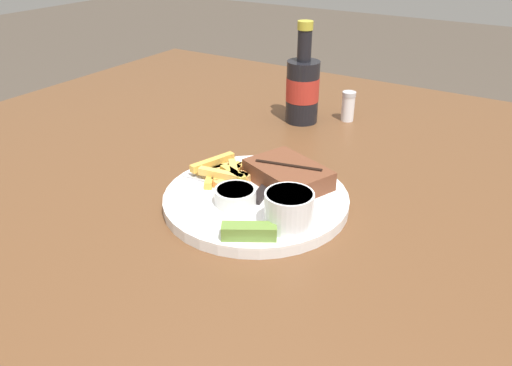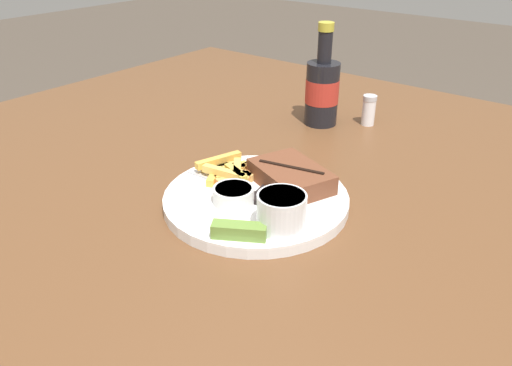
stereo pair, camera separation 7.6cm
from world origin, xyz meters
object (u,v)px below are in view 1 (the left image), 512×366
at_px(dipping_sauce_cup, 235,195).
at_px(knife_utensil, 269,184).
at_px(pickle_spear, 249,231).
at_px(beer_bottle, 303,87).
at_px(steak_portion, 288,174).
at_px(fork_utensil, 215,183).
at_px(salt_shaker, 348,106).
at_px(dinner_plate, 256,199).
at_px(coleslaw_cup, 289,208).

xyz_separation_m(dipping_sauce_cup, knife_utensil, (0.01, 0.07, -0.01)).
bearing_deg(pickle_spear, beer_bottle, 109.16).
xyz_separation_m(steak_portion, knife_utensil, (-0.02, -0.02, -0.01)).
bearing_deg(fork_utensil, steak_portion, 29.07).
distance_m(pickle_spear, knife_utensil, 0.15).
bearing_deg(knife_utensil, fork_utensil, 107.06).
bearing_deg(beer_bottle, salt_shaker, 34.20).
distance_m(fork_utensil, knife_utensil, 0.09).
height_order(dinner_plate, knife_utensil, knife_utensil).
height_order(dinner_plate, steak_portion, steak_portion).
height_order(steak_portion, pickle_spear, steak_portion).
distance_m(dipping_sauce_cup, fork_utensil, 0.07).
xyz_separation_m(coleslaw_cup, fork_utensil, (-0.16, 0.05, -0.03)).
bearing_deg(dipping_sauce_cup, steak_portion, 70.08).
distance_m(steak_portion, pickle_spear, 0.17).
bearing_deg(knife_utensil, beer_bottle, 8.65).
distance_m(knife_utensil, beer_bottle, 0.35).
height_order(steak_portion, salt_shaker, salt_shaker).
height_order(beer_bottle, salt_shaker, beer_bottle).
bearing_deg(salt_shaker, coleslaw_cup, -77.02).
distance_m(beer_bottle, salt_shaker, 0.11).
bearing_deg(dinner_plate, pickle_spear, -62.56).
height_order(steak_portion, knife_utensil, steak_portion).
bearing_deg(steak_portion, dinner_plate, -112.05).
distance_m(dinner_plate, steak_portion, 0.07).
distance_m(knife_utensil, salt_shaker, 0.38).
height_order(steak_portion, beer_bottle, beer_bottle).
relative_size(pickle_spear, salt_shaker, 1.15).
bearing_deg(steak_portion, salt_shaker, 97.42).
bearing_deg(pickle_spear, salt_shaker, 98.44).
bearing_deg(dinner_plate, steak_portion, 67.95).
distance_m(dipping_sauce_cup, salt_shaker, 0.46).
relative_size(dinner_plate, pickle_spear, 3.85).
bearing_deg(knife_utensil, coleslaw_cup, -146.15).
distance_m(dipping_sauce_cup, knife_utensil, 0.08).
xyz_separation_m(coleslaw_cup, salt_shaker, (-0.11, 0.47, -0.01)).
distance_m(dinner_plate, pickle_spear, 0.12).
xyz_separation_m(pickle_spear, salt_shaker, (-0.08, 0.52, 0.00)).
xyz_separation_m(fork_utensil, salt_shaker, (0.05, 0.42, 0.01)).
bearing_deg(coleslaw_cup, beer_bottle, 115.05).
height_order(pickle_spear, fork_utensil, pickle_spear).
distance_m(dipping_sauce_cup, pickle_spear, 0.09).
bearing_deg(beer_bottle, dinner_plate, -73.44).
bearing_deg(fork_utensil, salt_shaker, 79.21).
xyz_separation_m(steak_portion, dipping_sauce_cup, (-0.04, -0.10, -0.00)).
distance_m(fork_utensil, beer_bottle, 0.37).
xyz_separation_m(dinner_plate, dipping_sauce_cup, (-0.01, -0.04, 0.02)).
xyz_separation_m(pickle_spear, knife_utensil, (-0.05, 0.14, -0.01)).
bearing_deg(knife_utensil, dipping_sauce_cup, 159.04).
distance_m(pickle_spear, fork_utensil, 0.16).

